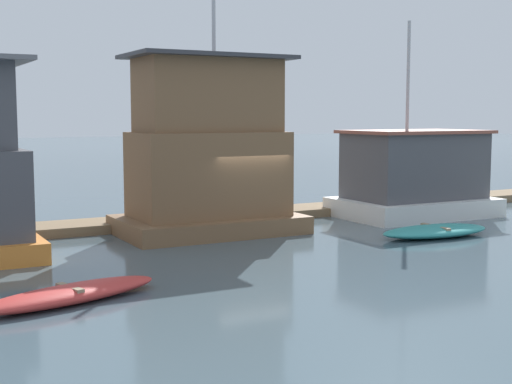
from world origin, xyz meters
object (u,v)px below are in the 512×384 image
object	(u,v)px
dinghy_red	(70,294)
mooring_post_far_right	(469,186)
houseboat_white	(414,176)
dinghy_teal	(435,231)
houseboat_brown	(208,155)

from	to	relation	value
dinghy_red	mooring_post_far_right	distance (m)	19.55
houseboat_white	dinghy_teal	world-z (taller)	houseboat_white
houseboat_brown	mooring_post_far_right	xyz separation A→B (m)	(12.13, 0.96, -1.66)
dinghy_red	houseboat_white	bearing A→B (deg)	23.91
houseboat_brown	mooring_post_far_right	world-z (taller)	houseboat_brown
houseboat_white	dinghy_red	xyz separation A→B (m)	(-14.26, -6.32, -1.30)
dinghy_red	mooring_post_far_right	size ratio (longest dim) A/B	2.46
dinghy_red	mooring_post_far_right	world-z (taller)	mooring_post_far_right
mooring_post_far_right	dinghy_teal	bearing A→B (deg)	-141.82
dinghy_teal	mooring_post_far_right	xyz separation A→B (m)	(6.26, 4.92, 0.65)
dinghy_red	houseboat_brown	bearing A→B (deg)	47.16
houseboat_white	mooring_post_far_right	bearing A→B (deg)	15.54
houseboat_brown	houseboat_white	distance (m)	8.35
mooring_post_far_right	houseboat_white	bearing A→B (deg)	-164.46
dinghy_teal	mooring_post_far_right	distance (m)	7.99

